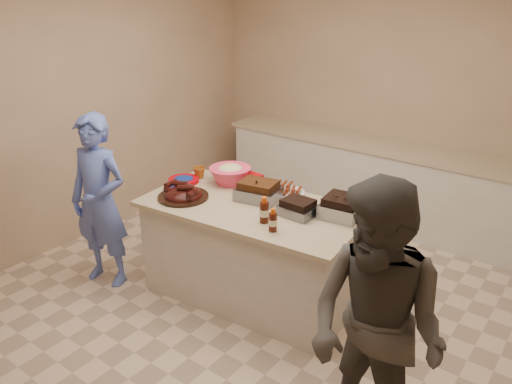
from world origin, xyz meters
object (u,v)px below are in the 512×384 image
Objects in this scene: rib_platter at (183,198)px; bbq_bottle_b at (273,231)px; roasting_pan at (341,217)px; mustard_bottle at (245,192)px; guest_blue at (110,278)px; plastic_cup at (200,178)px; island at (253,294)px; coleslaw_bowl at (230,183)px; bbq_bottle_a at (264,222)px.

bbq_bottle_b reaches higher than rib_platter.
rib_platter reaches higher than roasting_pan.
guest_blue is at bearing -141.00° from mustard_bottle.
roasting_pan is at bearing 61.58° from bbq_bottle_b.
rib_platter is 0.47m from plastic_cup.
roasting_pan reaches higher than plastic_cup.
island is at bearing -14.24° from plastic_cup.
roasting_pan is at bearing 3.44° from mustard_bottle.
guest_blue is (-1.87, -0.85, -0.85)m from roasting_pan.
coleslaw_bowl is at bearing 35.50° from guest_blue.
plastic_cup is (-0.76, 0.19, 0.85)m from island.
island is 0.90m from mustard_bottle.
coleslaw_bowl is 3.31× the size of mustard_bottle.
coleslaw_bowl reaches higher than mustard_bottle.
bbq_bottle_a is (0.26, -0.19, 0.85)m from island.
island is 1.16m from plastic_cup.
coleslaw_bowl is at bearing 147.88° from bbq_bottle_b.
bbq_bottle_b is 1.60× the size of plastic_cup.
mustard_bottle is (-0.22, 0.19, 0.85)m from island.
plastic_cup is (-1.03, 0.39, 0.00)m from bbq_bottle_a.
bbq_bottle_b is 0.12× the size of guest_blue.
roasting_pan is (1.23, 0.47, 0.00)m from rib_platter.
bbq_bottle_a is (0.71, -0.45, 0.00)m from coleslaw_bowl.
mustard_bottle reaches higher than guest_blue.
guest_blue is (-1.20, -0.60, 0.00)m from island.
bbq_bottle_b is 0.77m from mustard_bottle.
rib_platter is 3.76× the size of mustard_bottle.
plastic_cup is at bearing 116.42° from rib_platter.
plastic_cup reaches higher than guest_blue.
bbq_bottle_b is (-0.28, -0.51, 0.00)m from roasting_pan.
coleslaw_bowl is 1.00m from bbq_bottle_b.
rib_platter is at bearing -165.65° from roasting_pan.
rib_platter is 0.28× the size of guest_blue.
guest_blue is (-0.75, -0.86, -0.85)m from coleslaw_bowl.
roasting_pan is at bearing 10.77° from guest_blue.
bbq_bottle_b is at bearing -2.47° from rib_platter.
plastic_cup is (-0.31, -0.07, 0.00)m from coleslaw_bowl.
mustard_bottle is (-0.62, 0.46, 0.00)m from bbq_bottle_b.
mustard_bottle is at bearing 51.57° from rib_platter.
roasting_pan is 1.62× the size of bbq_bottle_b.
island is 16.11× the size of plastic_cup.
bbq_bottle_b is at bearing -36.64° from mustard_bottle.
bbq_bottle_a is at bearing -38.29° from mustard_bottle.
coleslaw_bowl is 1.83× the size of bbq_bottle_a.
coleslaw_bowl is 0.24m from mustard_bottle.
coleslaw_bowl is (0.10, 0.49, 0.00)m from rib_platter.
bbq_bottle_a is (-0.41, -0.44, 0.00)m from roasting_pan.
island is 4.78× the size of coleslaw_bowl.
guest_blue is at bearing -149.97° from rib_platter.
coleslaw_bowl reaches higher than plastic_cup.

